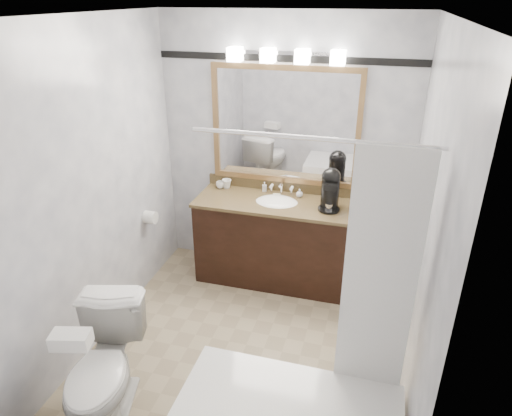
% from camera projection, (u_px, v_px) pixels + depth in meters
% --- Properties ---
extents(room, '(2.42, 2.62, 2.52)m').
position_uv_depth(room, '(245.00, 207.00, 3.21)').
color(room, tan).
rests_on(room, ground).
extents(vanity, '(1.53, 0.58, 0.97)m').
position_uv_depth(vanity, '(276.00, 239.00, 4.44)').
color(vanity, black).
rests_on(vanity, ground).
extents(mirror, '(1.40, 0.04, 1.10)m').
position_uv_depth(mirror, '(285.00, 126.00, 4.22)').
color(mirror, '#9E7647').
rests_on(mirror, room).
extents(vanity_light_bar, '(1.02, 0.14, 0.12)m').
position_uv_depth(vanity_light_bar, '(285.00, 55.00, 3.90)').
color(vanity_light_bar, silver).
rests_on(vanity_light_bar, room).
extents(accent_stripe, '(2.40, 0.01, 0.06)m').
position_uv_depth(accent_stripe, '(287.00, 58.00, 3.97)').
color(accent_stripe, black).
rests_on(accent_stripe, room).
extents(tp_roll, '(0.11, 0.12, 0.12)m').
position_uv_depth(tp_roll, '(150.00, 217.00, 4.30)').
color(tp_roll, white).
rests_on(tp_roll, room).
extents(toilet, '(0.63, 0.87, 0.80)m').
position_uv_depth(toilet, '(104.00, 371.00, 2.96)').
color(toilet, white).
rests_on(toilet, ground).
extents(tissue_box, '(0.24, 0.17, 0.09)m').
position_uv_depth(tissue_box, '(71.00, 340.00, 2.58)').
color(tissue_box, white).
rests_on(tissue_box, toilet).
extents(coffee_maker, '(0.20, 0.25, 0.38)m').
position_uv_depth(coffee_maker, '(330.00, 188.00, 4.06)').
color(coffee_maker, black).
rests_on(coffee_maker, vanity).
extents(cup_left, '(0.11, 0.11, 0.07)m').
position_uv_depth(cup_left, '(220.00, 185.00, 4.55)').
color(cup_left, white).
rests_on(cup_left, vanity).
extents(cup_right, '(0.12, 0.12, 0.09)m').
position_uv_depth(cup_right, '(227.00, 184.00, 4.55)').
color(cup_right, white).
rests_on(cup_right, vanity).
extents(soap_bottle_a, '(0.05, 0.05, 0.09)m').
position_uv_depth(soap_bottle_a, '(264.00, 187.00, 4.47)').
color(soap_bottle_a, white).
rests_on(soap_bottle_a, vanity).
extents(soap_bottle_b, '(0.08, 0.08, 0.08)m').
position_uv_depth(soap_bottle_b, '(300.00, 193.00, 4.34)').
color(soap_bottle_b, white).
rests_on(soap_bottle_b, vanity).
extents(soap_bar, '(0.07, 0.05, 0.02)m').
position_uv_depth(soap_bar, '(277.00, 195.00, 4.37)').
color(soap_bar, beige).
rests_on(soap_bar, vanity).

